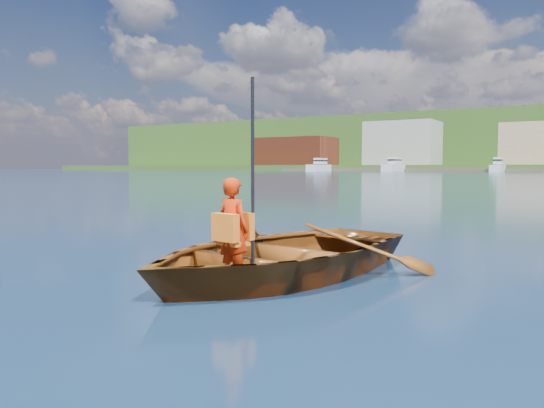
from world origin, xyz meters
The scene contains 4 objects.
ground centered at (0.00, 0.00, 0.00)m, with size 600.00×600.00×0.00m.
rowboat centered at (-1.36, -0.95, 0.28)m, with size 3.69×4.61×0.85m.
child_paddler centered at (-1.39, -1.86, 0.68)m, with size 0.46×0.39×2.21m.
dock centered at (-7.97, 148.00, 0.40)m, with size 160.00×12.10×0.80m.
Camera 1 is at (1.88, -6.57, 1.35)m, focal length 35.00 mm.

